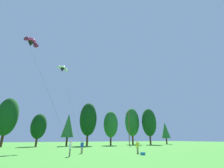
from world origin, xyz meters
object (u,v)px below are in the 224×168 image
Objects in this scene: kite_flyer_far at (137,146)px; picnic_cooler at (143,154)px; kite_flyer_near at (70,147)px; kite_flyer_mid at (82,146)px; utility_pole at (129,127)px; parafoil_kite_high_magenta at (31,42)px; parafoil_kite_mid_white at (62,69)px.

picnic_cooler is (-0.73, -2.10, -0.83)m from kite_flyer_far.
kite_flyer_mid is (2.42, 3.28, -0.01)m from kite_flyer_near.
utility_pole is 6.18× the size of kite_flyer_near.
parafoil_kite_high_magenta is 0.95× the size of parafoil_kite_mid_white.
kite_flyer_mid is at bearing -136.64° from utility_pole.
kite_flyer_mid is 21.46m from parafoil_kite_mid_white.
kite_flyer_mid is (-20.98, -19.81, -4.50)m from utility_pole.
picnic_cooler is at bearing -65.10° from parafoil_kite_mid_white.
parafoil_kite_mid_white is (0.17, 16.02, 17.11)m from kite_flyer_near.
kite_flyer_near is 19.05m from parafoil_kite_high_magenta.
parafoil_kite_high_magenta is (-16.16, 6.88, 16.59)m from kite_flyer_far.
kite_flyer_far is (-13.93, -23.43, -4.49)m from utility_pole.
kite_flyer_mid is at bearing 53.57° from kite_flyer_near.
parafoil_kite_mid_white is (-2.25, 12.74, 17.12)m from kite_flyer_mid.
parafoil_kite_high_magenta is 24.94m from picnic_cooler.
parafoil_kite_mid_white is (-9.30, 16.36, 17.11)m from kite_flyer_far.
kite_flyer_mid is at bearing -79.98° from parafoil_kite_mid_white.
kite_flyer_near is at bearing -90.60° from parafoil_kite_mid_white.
kite_flyer_far is at bearing -23.06° from parafoil_kite_high_magenta.
picnic_cooler is (-14.66, -25.53, -5.32)m from utility_pole.
parafoil_kite_high_magenta reaches higher than kite_flyer_far.
picnic_cooler is at bearing -42.15° from kite_flyer_mid.
utility_pole is 6.18× the size of kite_flyer_far.
parafoil_kite_high_magenta reaches higher than utility_pole.
utility_pole is 36.41m from parafoil_kite_high_magenta.
parafoil_kite_high_magenta is (-6.70, 6.53, 16.59)m from kite_flyer_near.
parafoil_kite_mid_white reaches higher than parafoil_kite_high_magenta.
kite_flyer_far is 24.16m from parafoil_kite_high_magenta.
kite_flyer_far is 0.10× the size of parafoil_kite_mid_white.
utility_pole is at bearing 16.92° from parafoil_kite_mid_white.
kite_flyer_mid is 19.22m from parafoil_kite_high_magenta.
utility_pole reaches higher than kite_flyer_mid.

